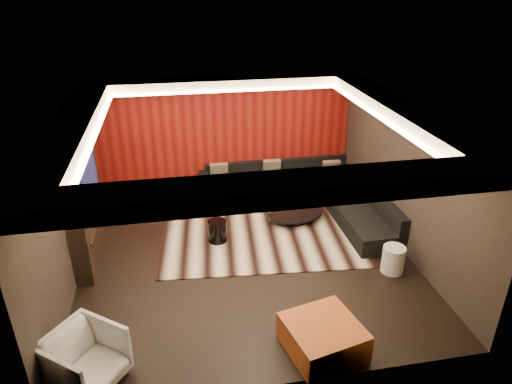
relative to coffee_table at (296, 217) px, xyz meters
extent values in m
cube|color=black|center=(-1.26, -1.11, -0.13)|extent=(6.00, 6.00, 0.02)
cube|color=silver|center=(-1.26, -1.11, 2.69)|extent=(6.00, 6.00, 0.02)
cube|color=black|center=(-1.26, 1.90, 1.28)|extent=(6.00, 0.02, 2.80)
cube|color=black|center=(-4.27, -1.11, 1.28)|extent=(0.02, 6.00, 2.80)
cube|color=black|center=(1.75, -1.11, 1.28)|extent=(0.02, 6.00, 2.80)
cube|color=#6B0C0A|center=(-1.26, 1.86, 1.28)|extent=(5.98, 0.05, 2.78)
cube|color=silver|center=(-1.26, 1.59, 2.57)|extent=(6.00, 0.60, 0.22)
cube|color=silver|center=(-1.26, -3.81, 2.57)|extent=(6.00, 0.60, 0.22)
cube|color=silver|center=(-3.96, -1.11, 2.57)|extent=(0.60, 4.80, 0.22)
cube|color=silver|center=(1.44, -1.11, 2.57)|extent=(0.60, 4.80, 0.22)
cube|color=#FFD899|center=(-1.26, 1.25, 2.48)|extent=(4.80, 0.08, 0.04)
cube|color=#FFD899|center=(-1.26, -3.47, 2.48)|extent=(4.80, 0.08, 0.04)
cube|color=#FFD899|center=(-3.62, -1.11, 2.48)|extent=(0.08, 4.80, 0.04)
cube|color=#FFD899|center=(1.10, -1.11, 2.48)|extent=(0.08, 4.80, 0.04)
cube|color=black|center=(-4.11, -0.51, 0.98)|extent=(0.30, 2.00, 2.20)
cube|color=black|center=(-3.95, -0.51, 1.33)|extent=(0.04, 1.30, 0.80)
cube|color=black|center=(-3.95, -0.51, 0.58)|extent=(0.04, 1.60, 0.04)
cube|color=beige|center=(-0.82, -0.25, -0.11)|extent=(4.25, 3.34, 0.02)
cylinder|color=black|center=(0.00, 0.00, 0.00)|extent=(1.41, 1.41, 0.21)
cylinder|color=black|center=(-1.73, -0.47, 0.12)|extent=(0.40, 0.40, 0.44)
ellipsoid|color=beige|center=(-1.44, 0.87, 0.09)|extent=(0.91, 0.91, 0.38)
cylinder|color=silver|center=(1.24, -2.04, 0.13)|extent=(0.52, 0.52, 0.50)
cube|color=#8F3D12|center=(-0.58, -3.61, 0.10)|extent=(1.18, 1.18, 0.44)
imported|color=silver|center=(-3.76, -3.61, 0.27)|extent=(1.20, 1.20, 0.79)
cube|color=black|center=(-0.01, 1.44, 0.08)|extent=(3.50, 0.90, 0.40)
cube|color=black|center=(-0.01, 1.79, 0.45)|extent=(3.50, 0.20, 0.35)
cube|color=black|center=(1.29, -0.31, 0.08)|extent=(0.90, 2.60, 0.40)
cube|color=black|center=(1.64, -0.31, 0.45)|extent=(0.20, 2.60, 0.35)
cube|color=black|center=(-1.81, 1.44, 0.18)|extent=(0.20, 0.90, 0.60)
cube|color=tan|center=(-1.45, 1.60, 0.50)|extent=(0.42, 0.20, 0.44)
cube|color=tan|center=(-0.19, 1.60, 0.50)|extent=(0.42, 0.20, 0.44)
cube|color=tan|center=(1.19, 1.28, 0.50)|extent=(0.42, 0.20, 0.44)
camera|label=1|loc=(-2.40, -8.25, 4.75)|focal=32.00mm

